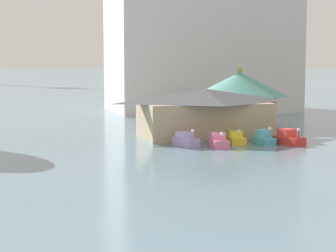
% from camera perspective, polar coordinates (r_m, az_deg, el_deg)
% --- Properties ---
extents(pedal_boat_lavender, '(2.14, 2.96, 1.71)m').
position_cam_1_polar(pedal_boat_lavender, '(54.40, 1.76, -1.43)').
color(pedal_boat_lavender, '#B299D8').
rests_on(pedal_boat_lavender, ground).
extents(pedal_boat_pink, '(1.60, 2.60, 1.51)m').
position_cam_1_polar(pedal_boat_pink, '(53.90, 4.99, -1.52)').
color(pedal_boat_pink, pink).
rests_on(pedal_boat_pink, ground).
extents(pedal_boat_yellow, '(1.88, 2.96, 1.53)m').
position_cam_1_polar(pedal_boat_yellow, '(56.40, 6.71, -1.25)').
color(pedal_boat_yellow, yellow).
rests_on(pedal_boat_yellow, ground).
extents(pedal_boat_cyan, '(1.73, 2.43, 1.73)m').
position_cam_1_polar(pedal_boat_cyan, '(56.53, 9.41, -1.22)').
color(pedal_boat_cyan, '#4CB7CC').
rests_on(pedal_boat_cyan, ground).
extents(pedal_boat_red, '(2.39, 3.33, 1.70)m').
position_cam_1_polar(pedal_boat_red, '(56.56, 11.80, -1.21)').
color(pedal_boat_red, red).
rests_on(pedal_boat_red, ground).
extents(boathouse, '(14.12, 8.39, 5.15)m').
position_cam_1_polar(boathouse, '(60.74, 3.61, 1.39)').
color(boathouse, tan).
rests_on(boathouse, ground).
extents(green_roof_pavilion, '(11.41, 11.41, 7.42)m').
position_cam_1_polar(green_roof_pavilion, '(70.25, 7.07, 2.89)').
color(green_roof_pavilion, '#993328').
rests_on(green_roof_pavilion, ground).
extents(background_building_block, '(29.81, 17.78, 28.90)m').
position_cam_1_polar(background_building_block, '(96.57, 3.21, 10.14)').
color(background_building_block, silver).
rests_on(background_building_block, ground).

